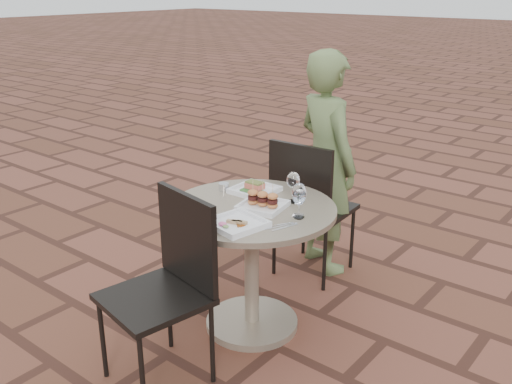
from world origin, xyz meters
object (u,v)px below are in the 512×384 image
Objects in this scene: chair_near at (170,274)px; diner at (326,163)px; plate_sliders at (263,202)px; plate_tuna at (236,223)px; plate_salmon at (255,189)px; cafe_table at (252,249)px; chair_far at (308,199)px.

chair_near is 1.46m from diner.
plate_tuna is at bearing -80.17° from plate_sliders.
chair_near reaches higher than plate_sliders.
cafe_table is at bearing -55.19° from plate_salmon.
chair_near is at bearing -99.93° from plate_sliders.
chair_far is at bearing 115.82° from diner.
chair_far is at bearing 102.70° from plate_sliders.
plate_salmon is at bearing 106.93° from chair_near.
chair_far is 0.70m from plate_sliders.
diner is 5.13× the size of plate_tuna.
plate_salmon is (-0.13, 0.18, 0.26)m from cafe_table.
plate_salmon is (-0.08, 0.74, 0.20)m from chair_near.
plate_tuna is (0.20, -1.14, 0.01)m from diner.
cafe_table is 0.97× the size of chair_far.
plate_salmon reaches higher than cafe_table.
chair_near reaches higher than plate_salmon.
cafe_table is at bearing 120.24° from diner.
diner is at bearing 100.02° from plate_tuna.
plate_salmon is (-0.04, -0.50, 0.20)m from chair_far.
plate_tuna is (0.15, 0.31, 0.20)m from chair_near.
plate_salmon is at bearing 111.65° from diner.
plate_sliders reaches higher than plate_tuna.
chair_far is at bearing 101.88° from plate_tuna.
chair_far reaches higher than plate_tuna.
cafe_table is at bearing 95.99° from chair_near.
chair_near is (0.05, -1.24, 0.00)m from chair_far.
chair_far is 3.97× the size of plate_salmon.
plate_sliders is at bearing 124.05° from diner.
chair_near is (-0.04, -0.56, 0.07)m from cafe_table.
cafe_table is at bearing 112.92° from plate_tuna.
chair_far is 0.54m from plate_salmon.
plate_tuna is at bearing -67.08° from cafe_table.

